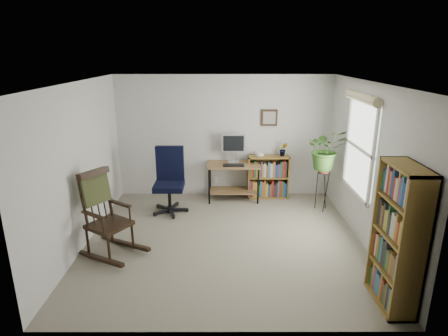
{
  "coord_description": "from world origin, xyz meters",
  "views": [
    {
      "loc": [
        -0.01,
        -5.22,
        2.79
      ],
      "look_at": [
        0.0,
        0.4,
        1.05
      ],
      "focal_mm": 30.0,
      "sensor_mm": 36.0,
      "label": 1
    }
  ],
  "objects_px": {
    "office_chair": "(169,181)",
    "rocking_chair": "(108,214)",
    "desk": "(233,182)",
    "tall_bookshelf": "(398,238)",
    "low_bookshelf": "(268,177)"
  },
  "relations": [
    {
      "from": "office_chair",
      "to": "rocking_chair",
      "type": "bearing_deg",
      "value": -113.97
    },
    {
      "from": "tall_bookshelf",
      "to": "desk",
      "type": "bearing_deg",
      "value": 118.37
    },
    {
      "from": "office_chair",
      "to": "tall_bookshelf",
      "type": "bearing_deg",
      "value": -41.82
    },
    {
      "from": "desk",
      "to": "tall_bookshelf",
      "type": "bearing_deg",
      "value": -61.63
    },
    {
      "from": "office_chair",
      "to": "tall_bookshelf",
      "type": "distance_m",
      "value": 3.89
    },
    {
      "from": "desk",
      "to": "tall_bookshelf",
      "type": "relative_size",
      "value": 0.61
    },
    {
      "from": "rocking_chair",
      "to": "tall_bookshelf",
      "type": "relative_size",
      "value": 0.75
    },
    {
      "from": "low_bookshelf",
      "to": "tall_bookshelf",
      "type": "height_order",
      "value": "tall_bookshelf"
    },
    {
      "from": "desk",
      "to": "rocking_chair",
      "type": "relative_size",
      "value": 0.81
    },
    {
      "from": "rocking_chair",
      "to": "tall_bookshelf",
      "type": "height_order",
      "value": "tall_bookshelf"
    },
    {
      "from": "desk",
      "to": "low_bookshelf",
      "type": "relative_size",
      "value": 1.19
    },
    {
      "from": "office_chair",
      "to": "rocking_chair",
      "type": "relative_size",
      "value": 0.96
    },
    {
      "from": "office_chair",
      "to": "tall_bookshelf",
      "type": "xyz_separation_m",
      "value": [
        2.9,
        -2.58,
        0.23
      ]
    },
    {
      "from": "rocking_chair",
      "to": "low_bookshelf",
      "type": "relative_size",
      "value": 1.47
    },
    {
      "from": "tall_bookshelf",
      "to": "office_chair",
      "type": "bearing_deg",
      "value": 138.37
    }
  ]
}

